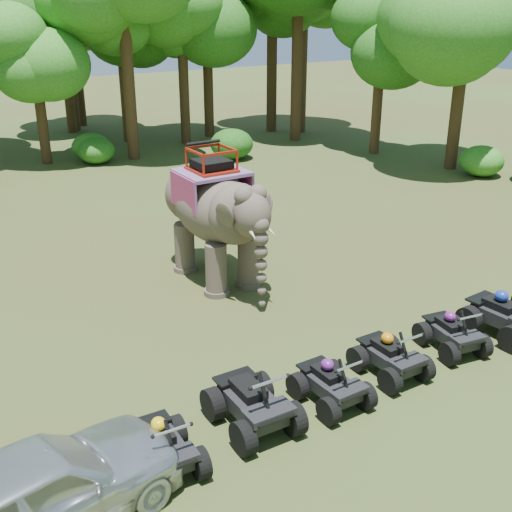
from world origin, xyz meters
The scene contains 22 objects.
ground centered at (0.00, 0.00, 0.00)m, with size 110.00×110.00×0.00m, color #47381E.
elephant centered at (0.54, 4.32, 1.96)m, with size 2.06×4.68×3.93m, color #4A4136, non-canonical shape.
parked_car centered at (-6.31, -2.76, 0.79)m, with size 1.86×4.63×1.58m, color silver.
atv_0 centered at (-4.11, -2.40, 0.59)m, with size 1.16×1.59×1.18m, color black, non-canonical shape.
atv_1 centered at (-2.16, -2.19, 0.69)m, with size 1.35×1.85×1.37m, color black, non-canonical shape.
atv_2 centered at (-0.42, -2.38, 0.58)m, with size 1.14×1.57×1.16m, color black, non-canonical shape.
atv_3 centered at (1.32, -2.23, 0.59)m, with size 1.17×1.60×1.19m, color black, non-canonical shape.
atv_4 centered at (3.27, -2.19, 0.57)m, with size 1.13×1.55×1.15m, color black, non-canonical shape.
atv_5 centered at (4.92, -2.33, 0.69)m, with size 1.36×1.87×1.38m, color black, non-canonical shape.
tree_0 centered at (0.00, 20.96, 3.32)m, with size 4.65×4.65×6.65m, color #195114, non-canonical shape.
tree_1 centered at (4.01, 19.56, 4.66)m, with size 6.52×6.52×9.31m, color #195114, non-canonical shape.
tree_2 centered at (9.89, 22.53, 4.20)m, with size 5.88×5.88×8.40m, color #195114, non-canonical shape.
tree_3 centered at (13.52, 18.95, 4.94)m, with size 6.92×6.92×9.89m, color #195114, non-canonical shape.
tree_4 centered at (15.20, 14.12, 3.52)m, with size 4.93×4.93×7.04m, color #195114, non-canonical shape.
tree_5 centered at (16.22, 9.81, 4.57)m, with size 6.40×6.40×9.14m, color #195114, non-canonical shape.
tree_28 centered at (4.53, 29.66, 4.24)m, with size 5.93×5.93×8.47m, color #195114, non-canonical shape.
tree_29 centered at (3.34, 27.78, 4.86)m, with size 6.81×6.81×9.73m, color #195114, non-canonical shape.
tree_30 centered at (15.18, 20.80, 5.24)m, with size 7.34×7.34×10.48m, color #195114, non-canonical shape.
tree_31 centered at (5.27, 23.60, 3.79)m, with size 5.31×5.31×7.58m, color #195114, non-canonical shape.
tree_33 centered at (3.70, 28.25, 4.00)m, with size 5.60×5.60×8.00m, color #195114, non-canonical shape.
tree_35 centered at (7.88, 21.54, 3.96)m, with size 5.54×5.54×7.91m, color #195114, non-canonical shape.
tree_37 centered at (13.85, 21.97, 5.06)m, with size 7.09×7.09×10.12m, color #195114, non-canonical shape.
Camera 1 is at (-7.46, -10.95, 7.73)m, focal length 45.00 mm.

